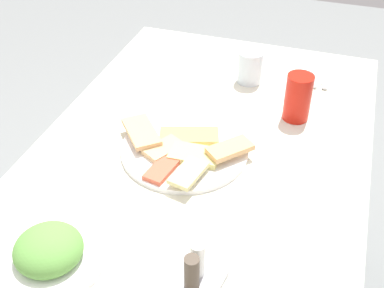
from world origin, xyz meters
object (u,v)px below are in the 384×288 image
(paper_napkin, at_px, (320,72))
(condiment_caddy, at_px, (195,274))
(spoon, at_px, (327,72))
(pide_platter, at_px, (184,149))
(dining_table, at_px, (197,184))
(drinking_glass, at_px, (250,67))
(fork, at_px, (314,70))
(salad_plate_greens, at_px, (49,252))
(soda_can, at_px, (298,97))

(paper_napkin, xyz_separation_m, condiment_caddy, (0.81, -0.12, 0.03))
(paper_napkin, height_order, spoon, spoon)
(pide_platter, relative_size, paper_napkin, 2.53)
(dining_table, bearing_deg, condiment_caddy, 17.05)
(drinking_glass, bearing_deg, condiment_caddy, 5.26)
(pide_platter, xyz_separation_m, fork, (-0.48, 0.24, -0.01))
(paper_napkin, relative_size, condiment_caddy, 1.27)
(pide_platter, bearing_deg, salad_plate_greens, -19.39)
(fork, xyz_separation_m, spoon, (0.00, 0.04, 0.00))
(condiment_caddy, bearing_deg, soda_can, 171.13)
(spoon, bearing_deg, fork, -92.07)
(drinking_glass, height_order, fork, drinking_glass)
(dining_table, distance_m, paper_napkin, 0.54)
(pide_platter, relative_size, fork, 1.68)
(paper_napkin, bearing_deg, condiment_caddy, -8.60)
(drinking_glass, xyz_separation_m, fork, (-0.11, 0.17, -0.04))
(salad_plate_greens, xyz_separation_m, spoon, (-0.85, 0.41, -0.02))
(pide_platter, distance_m, salad_plate_greens, 0.39)
(pide_platter, height_order, condiment_caddy, condiment_caddy)
(dining_table, xyz_separation_m, salad_plate_greens, (0.37, -0.16, 0.11))
(fork, bearing_deg, soda_can, -9.68)
(soda_can, bearing_deg, condiment_caddy, -8.87)
(dining_table, distance_m, soda_can, 0.33)
(dining_table, relative_size, pide_platter, 3.66)
(soda_can, bearing_deg, fork, 176.04)
(salad_plate_greens, xyz_separation_m, fork, (-0.85, 0.37, -0.02))
(pide_platter, bearing_deg, drinking_glass, 168.93)
(drinking_glass, bearing_deg, paper_napkin, 120.84)
(dining_table, distance_m, pide_platter, 0.10)
(spoon, bearing_deg, drinking_glass, -63.49)
(dining_table, bearing_deg, spoon, 153.02)
(pide_platter, relative_size, soda_can, 2.73)
(pide_platter, height_order, fork, pide_platter)
(salad_plate_greens, relative_size, spoon, 1.07)
(paper_napkin, distance_m, fork, 0.02)
(pide_platter, relative_size, condiment_caddy, 3.22)
(dining_table, xyz_separation_m, fork, (-0.48, 0.21, 0.09))
(fork, height_order, spoon, same)
(dining_table, xyz_separation_m, pide_platter, (-0.00, -0.03, 0.10))
(spoon, bearing_deg, paper_napkin, -92.07)
(salad_plate_greens, bearing_deg, dining_table, 156.03)
(soda_can, height_order, spoon, soda_can)
(fork, bearing_deg, salad_plate_greens, -29.41)
(dining_table, height_order, salad_plate_greens, salad_plate_greens)
(salad_plate_greens, relative_size, drinking_glass, 2.23)
(soda_can, height_order, fork, soda_can)
(soda_can, xyz_separation_m, paper_napkin, (-0.25, 0.04, -0.06))
(pide_platter, bearing_deg, dining_table, 86.74)
(pide_platter, relative_size, drinking_glass, 3.62)
(soda_can, relative_size, spoon, 0.63)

